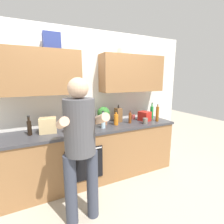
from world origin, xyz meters
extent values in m
plane|color=#B2A893|center=(0.00, 0.00, 0.00)|extent=(12.00, 12.00, 0.00)
cube|color=silver|center=(0.00, 0.36, 1.25)|extent=(4.00, 0.06, 2.50)
cube|color=olive|center=(-0.80, 0.17, 1.77)|extent=(1.21, 0.32, 0.65)
cube|color=olive|center=(0.80, 0.17, 1.77)|extent=(1.21, 0.32, 0.65)
cylinder|color=silver|center=(0.62, 0.17, 2.15)|extent=(0.28, 0.28, 0.10)
cube|color=navy|center=(-0.58, 0.17, 2.21)|extent=(0.24, 0.20, 0.23)
cube|color=olive|center=(0.00, 0.00, 0.43)|extent=(2.80, 0.60, 0.86)
cube|color=#38383D|center=(0.00, 0.00, 0.88)|extent=(2.84, 0.64, 0.04)
cube|color=black|center=(-0.29, -0.31, 0.45)|extent=(0.56, 0.02, 0.50)
cylinder|color=silver|center=(-0.29, -0.33, 0.68)|extent=(0.52, 0.02, 0.02)
cylinder|color=#383D4C|center=(-0.60, -0.78, 0.43)|extent=(0.14, 0.14, 0.86)
cylinder|color=#383D4C|center=(-0.34, -0.78, 0.43)|extent=(0.14, 0.14, 0.86)
cylinder|color=#4C4C51|center=(-0.47, -0.78, 1.17)|extent=(0.34, 0.34, 0.62)
sphere|color=#D8AD8C|center=(-0.47, -0.78, 1.59)|extent=(0.22, 0.22, 0.22)
cylinder|color=#D8AD8C|center=(-0.67, -0.90, 1.26)|extent=(0.09, 0.31, 0.19)
cylinder|color=#D8AD8C|center=(-0.27, -0.90, 1.26)|extent=(0.09, 0.31, 0.19)
cylinder|color=red|center=(-0.37, 0.13, 1.01)|extent=(0.05, 0.05, 0.22)
cylinder|color=red|center=(-0.37, 0.13, 1.15)|extent=(0.02, 0.02, 0.05)
cylinder|color=black|center=(-0.37, 0.13, 1.18)|extent=(0.03, 0.03, 0.01)
cylinder|color=silver|center=(0.09, -0.10, 1.01)|extent=(0.07, 0.07, 0.23)
cylinder|color=silver|center=(0.09, -0.10, 1.15)|extent=(0.03, 0.03, 0.03)
cylinder|color=black|center=(0.09, -0.10, 1.17)|extent=(0.04, 0.04, 0.02)
cylinder|color=black|center=(-0.98, 0.03, 1.00)|extent=(0.06, 0.06, 0.20)
cylinder|color=black|center=(-0.98, 0.03, 1.13)|extent=(0.03, 0.03, 0.06)
cylinder|color=black|center=(-0.98, 0.03, 1.17)|extent=(0.04, 0.04, 0.02)
cylinder|color=#198C33|center=(1.21, 0.07, 1.02)|extent=(0.06, 0.06, 0.24)
cylinder|color=#198C33|center=(1.21, 0.07, 1.18)|extent=(0.02, 0.02, 0.07)
cylinder|color=black|center=(1.21, 0.07, 1.22)|extent=(0.03, 0.03, 0.01)
cylinder|color=olive|center=(-0.15, -0.11, 1.01)|extent=(0.08, 0.08, 0.21)
cylinder|color=olive|center=(-0.15, -0.11, 1.13)|extent=(0.04, 0.04, 0.03)
cylinder|color=black|center=(-0.15, -0.11, 1.15)|extent=(0.04, 0.04, 0.02)
cylinder|color=brown|center=(0.64, -0.03, 0.99)|extent=(0.05, 0.05, 0.18)
cylinder|color=brown|center=(0.64, -0.03, 1.10)|extent=(0.02, 0.02, 0.03)
cylinder|color=black|center=(0.64, -0.03, 1.12)|extent=(0.03, 0.03, 0.01)
cylinder|color=#8C4C14|center=(1.17, -0.14, 1.04)|extent=(0.06, 0.06, 0.28)
cylinder|color=#8C4C14|center=(1.17, -0.14, 1.19)|extent=(0.02, 0.02, 0.04)
cylinder|color=black|center=(1.17, -0.14, 1.22)|extent=(0.02, 0.02, 0.01)
cylinder|color=orange|center=(0.36, -0.03, 0.99)|extent=(0.08, 0.08, 0.19)
cylinder|color=orange|center=(0.36, -0.03, 1.11)|extent=(0.03, 0.03, 0.05)
cylinder|color=black|center=(0.36, -0.03, 1.14)|extent=(0.03, 0.03, 0.01)
cylinder|color=white|center=(0.01, 0.16, 0.95)|extent=(0.08, 0.08, 0.11)
cylinder|color=slate|center=(0.86, -0.19, 0.95)|extent=(0.09, 0.09, 0.10)
cylinder|color=#BF4C47|center=(0.86, 0.20, 0.94)|extent=(0.08, 0.08, 0.08)
cylinder|color=silver|center=(-0.43, -0.08, 0.95)|extent=(0.20, 0.20, 0.10)
cube|color=brown|center=(0.51, 0.16, 1.03)|extent=(0.10, 0.14, 0.25)
cylinder|color=black|center=(0.49, 0.14, 1.18)|extent=(0.02, 0.02, 0.06)
cylinder|color=black|center=(0.52, 0.18, 1.18)|extent=(0.02, 0.02, 0.06)
cylinder|color=#9E6647|center=(0.18, 0.09, 0.96)|extent=(0.13, 0.13, 0.12)
sphere|color=#2D6B28|center=(0.18, 0.09, 1.10)|extent=(0.22, 0.22, 0.22)
cube|color=tan|center=(-0.73, 0.05, 1.01)|extent=(0.26, 0.23, 0.22)
cube|color=red|center=(0.99, 0.00, 0.99)|extent=(0.22, 0.24, 0.18)
camera|label=1|loc=(-0.92, -2.51, 1.69)|focal=26.91mm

